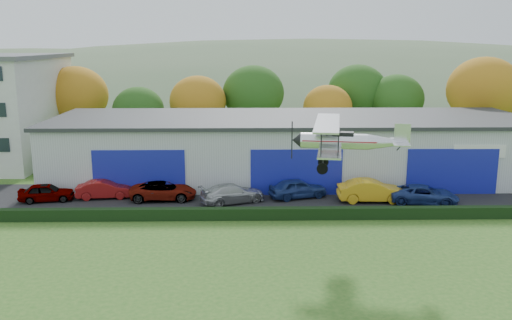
{
  "coord_description": "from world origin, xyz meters",
  "views": [
    {
      "loc": [
        1.14,
        -18.17,
        11.55
      ],
      "look_at": [
        1.73,
        12.77,
        4.8
      ],
      "focal_mm": 37.98,
      "sensor_mm": 36.0,
      "label": 1
    }
  ],
  "objects_px": {
    "hangar": "(290,147)",
    "car_2": "(163,191)",
    "biplane": "(344,140)",
    "car_1": "(105,189)",
    "car_5": "(371,191)",
    "car_4": "(298,188)",
    "car_6": "(424,195)",
    "car_0": "(46,192)",
    "car_3": "(232,193)"
  },
  "relations": [
    {
      "from": "car_0",
      "to": "car_4",
      "type": "xyz_separation_m",
      "value": [
        18.64,
        0.51,
        0.07
      ]
    },
    {
      "from": "car_3",
      "to": "hangar",
      "type": "bearing_deg",
      "value": -54.26
    },
    {
      "from": "car_2",
      "to": "biplane",
      "type": "height_order",
      "value": "biplane"
    },
    {
      "from": "car_1",
      "to": "car_6",
      "type": "relative_size",
      "value": 0.85
    },
    {
      "from": "car_0",
      "to": "car_2",
      "type": "relative_size",
      "value": 0.8
    },
    {
      "from": "car_1",
      "to": "car_5",
      "type": "xyz_separation_m",
      "value": [
        19.88,
        -1.27,
        0.13
      ]
    },
    {
      "from": "car_6",
      "to": "biplane",
      "type": "xyz_separation_m",
      "value": [
        -7.46,
        -8.04,
        5.51
      ]
    },
    {
      "from": "hangar",
      "to": "car_6",
      "type": "relative_size",
      "value": 8.32
    },
    {
      "from": "hangar",
      "to": "car_6",
      "type": "height_order",
      "value": "hangar"
    },
    {
      "from": "car_3",
      "to": "biplane",
      "type": "relative_size",
      "value": 0.64
    },
    {
      "from": "car_6",
      "to": "hangar",
      "type": "bearing_deg",
      "value": 57.33
    },
    {
      "from": "car_2",
      "to": "car_6",
      "type": "xyz_separation_m",
      "value": [
        19.13,
        -1.39,
        -0.0
      ]
    },
    {
      "from": "car_0",
      "to": "car_1",
      "type": "xyz_separation_m",
      "value": [
        4.1,
        0.71,
        0.02
      ]
    },
    {
      "from": "car_0",
      "to": "car_3",
      "type": "bearing_deg",
      "value": -102.82
    },
    {
      "from": "car_0",
      "to": "car_4",
      "type": "height_order",
      "value": "car_4"
    },
    {
      "from": "car_0",
      "to": "biplane",
      "type": "relative_size",
      "value": 0.52
    },
    {
      "from": "car_1",
      "to": "car_6",
      "type": "bearing_deg",
      "value": -101.47
    },
    {
      "from": "hangar",
      "to": "car_2",
      "type": "relative_size",
      "value": 8.29
    },
    {
      "from": "car_2",
      "to": "car_0",
      "type": "bearing_deg",
      "value": 88.59
    },
    {
      "from": "car_0",
      "to": "car_4",
      "type": "distance_m",
      "value": 18.65
    },
    {
      "from": "hangar",
      "to": "biplane",
      "type": "distance_m",
      "value": 17.05
    },
    {
      "from": "car_0",
      "to": "car_4",
      "type": "bearing_deg",
      "value": -98.6
    },
    {
      "from": "hangar",
      "to": "car_5",
      "type": "bearing_deg",
      "value": -55.83
    },
    {
      "from": "hangar",
      "to": "biplane",
      "type": "relative_size",
      "value": 5.41
    },
    {
      "from": "car_2",
      "to": "car_4",
      "type": "height_order",
      "value": "car_4"
    },
    {
      "from": "car_4",
      "to": "biplane",
      "type": "xyz_separation_m",
      "value": [
        1.59,
        -9.73,
        5.45
      ]
    },
    {
      "from": "car_1",
      "to": "car_4",
      "type": "distance_m",
      "value": 14.55
    },
    {
      "from": "car_0",
      "to": "car_5",
      "type": "relative_size",
      "value": 0.79
    },
    {
      "from": "car_4",
      "to": "biplane",
      "type": "height_order",
      "value": "biplane"
    },
    {
      "from": "hangar",
      "to": "car_4",
      "type": "relative_size",
      "value": 9.36
    },
    {
      "from": "car_5",
      "to": "car_0",
      "type": "bearing_deg",
      "value": 89.78
    },
    {
      "from": "car_4",
      "to": "car_1",
      "type": "bearing_deg",
      "value": 71.62
    },
    {
      "from": "car_1",
      "to": "car_5",
      "type": "bearing_deg",
      "value": -100.54
    },
    {
      "from": "car_1",
      "to": "car_5",
      "type": "relative_size",
      "value": 0.84
    },
    {
      "from": "car_5",
      "to": "car_6",
      "type": "relative_size",
      "value": 1.01
    },
    {
      "from": "hangar",
      "to": "car_1",
      "type": "xyz_separation_m",
      "value": [
        -14.51,
        -6.66,
        -1.92
      ]
    },
    {
      "from": "car_5",
      "to": "biplane",
      "type": "relative_size",
      "value": 0.66
    },
    {
      "from": "car_6",
      "to": "car_5",
      "type": "bearing_deg",
      "value": 91.03
    },
    {
      "from": "car_5",
      "to": "biplane",
      "type": "distance_m",
      "value": 10.86
    },
    {
      "from": "car_1",
      "to": "car_4",
      "type": "height_order",
      "value": "car_4"
    },
    {
      "from": "car_0",
      "to": "car_6",
      "type": "xyz_separation_m",
      "value": [
        27.7,
        -1.18,
        0.01
      ]
    },
    {
      "from": "car_4",
      "to": "car_0",
      "type": "bearing_deg",
      "value": 73.99
    },
    {
      "from": "hangar",
      "to": "car_1",
      "type": "distance_m",
      "value": 16.07
    },
    {
      "from": "car_3",
      "to": "biplane",
      "type": "bearing_deg",
      "value": -165.98
    },
    {
      "from": "car_1",
      "to": "car_6",
      "type": "distance_m",
      "value": 23.68
    },
    {
      "from": "hangar",
      "to": "car_4",
      "type": "distance_m",
      "value": 7.11
    },
    {
      "from": "hangar",
      "to": "car_3",
      "type": "height_order",
      "value": "hangar"
    },
    {
      "from": "car_5",
      "to": "car_6",
      "type": "bearing_deg",
      "value": -98.42
    },
    {
      "from": "car_1",
      "to": "car_2",
      "type": "distance_m",
      "value": 4.5
    },
    {
      "from": "car_1",
      "to": "car_4",
      "type": "relative_size",
      "value": 0.96
    }
  ]
}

